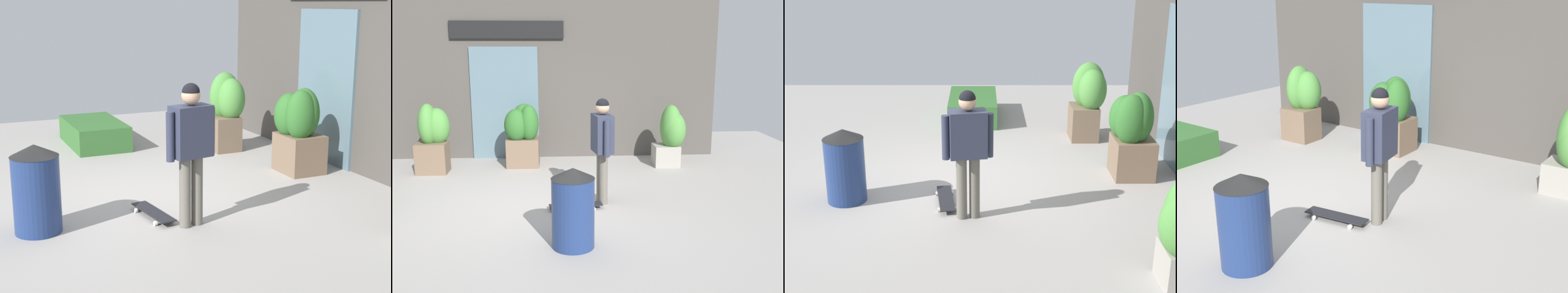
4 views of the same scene
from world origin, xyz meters
TOP-DOWN VIEW (x-y plane):
  - ground_plane at (0.00, 0.00)m, footprint 12.00×12.00m
  - building_facade at (-0.03, 3.38)m, footprint 7.50×0.31m
  - skateboarder at (1.00, 0.18)m, footprint 0.33×0.61m
  - skateboard at (0.58, -0.12)m, footprint 0.81×0.31m
  - planter_box_right at (-2.06, 2.16)m, footprint 0.62×0.57m
  - planter_box_mid at (-0.37, 2.50)m, footprint 0.68×0.63m
  - trash_bin at (0.49, -1.43)m, footprint 0.53×0.53m

SIDE VIEW (x-z plane):
  - ground_plane at x=0.00m, z-range 0.00..0.00m
  - skateboard at x=0.58m, z-range 0.02..0.10m
  - trash_bin at x=0.49m, z-range 0.00..1.00m
  - planter_box_mid at x=-0.37m, z-range 0.05..1.32m
  - planter_box_right at x=-2.06m, z-range 0.04..1.37m
  - skateboarder at x=1.00m, z-range 0.18..1.81m
  - building_facade at x=-0.03m, z-range -0.02..3.81m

